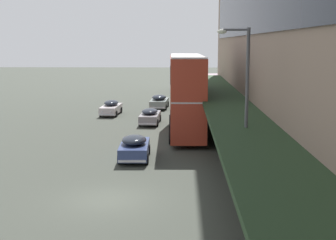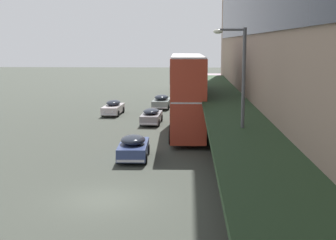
% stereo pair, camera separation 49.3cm
% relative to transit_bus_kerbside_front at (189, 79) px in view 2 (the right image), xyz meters
% --- Properties ---
extents(ground, '(240.00, 240.00, 0.00)m').
position_rel_transit_bus_kerbside_front_xyz_m(ground, '(-3.84, -48.90, -1.91)').
color(ground, '#3B3F37').
extents(transit_bus_kerbside_front, '(3.02, 11.42, 3.34)m').
position_rel_transit_bus_kerbside_front_xyz_m(transit_bus_kerbside_front, '(0.00, 0.00, 0.00)').
color(transit_bus_kerbside_front, beige).
rests_on(transit_bus_kerbside_front, ground).
extents(transit_bus_kerbside_rear, '(2.94, 11.56, 6.33)m').
position_rel_transit_bus_kerbside_front_xyz_m(transit_bus_kerbside_rear, '(-0.08, -33.08, 1.50)').
color(transit_bus_kerbside_rear, '#AF3723').
rests_on(transit_bus_kerbside_rear, ground).
extents(transit_bus_kerbside_far, '(2.82, 9.48, 3.32)m').
position_rel_transit_bus_kerbside_front_xyz_m(transit_bus_kerbside_far, '(0.23, -16.87, -0.01)').
color(transit_bus_kerbside_far, tan).
rests_on(transit_bus_kerbside_far, ground).
extents(sedan_lead_mid, '(1.87, 4.62, 1.43)m').
position_rel_transit_bus_kerbside_front_xyz_m(sedan_lead_mid, '(-3.33, -28.04, -1.19)').
color(sedan_lead_mid, gray).
rests_on(sedan_lead_mid, ground).
extents(sedan_far_back, '(1.91, 4.61, 1.49)m').
position_rel_transit_bus_kerbside_front_xyz_m(sedan_far_back, '(-7.68, -22.76, -1.17)').
color(sedan_far_back, beige).
rests_on(sedan_far_back, ground).
extents(sedan_second_near, '(2.10, 4.65, 1.55)m').
position_rel_transit_bus_kerbside_front_xyz_m(sedan_second_near, '(-3.00, -17.80, -1.14)').
color(sedan_second_near, gray).
rests_on(sedan_second_near, ground).
extents(sedan_second_mid, '(1.98, 4.35, 1.54)m').
position_rel_transit_bus_kerbside_front_xyz_m(sedan_second_mid, '(-3.41, -41.09, -1.15)').
color(sedan_second_mid, navy).
rests_on(sedan_second_mid, ground).
extents(pedestrian_at_kerb, '(0.45, 0.49, 1.86)m').
position_rel_transit_bus_kerbside_front_xyz_m(pedestrian_at_kerb, '(3.69, -49.77, -0.73)').
color(pedestrian_at_kerb, '#1D3538').
rests_on(pedestrian_at_kerb, sidewalk_kerb).
extents(street_lamp, '(1.50, 0.28, 7.80)m').
position_rel_transit_bus_kerbside_front_xyz_m(street_lamp, '(2.41, -48.42, 2.72)').
color(street_lamp, '#4C4C51').
rests_on(street_lamp, sidewalk_kerb).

